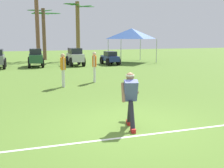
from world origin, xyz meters
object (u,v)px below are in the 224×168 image
at_px(frisbee_thrower, 130,97).
at_px(event_tent, 132,34).
at_px(teammate_deep, 94,64).
at_px(palm_tree_left_of_centre, 44,29).
at_px(palm_tree_far_left, 37,19).
at_px(teammate_midfield, 63,67).
at_px(frisbee_in_flight, 132,97).
at_px(parked_car_slot_b, 36,57).
at_px(palm_tree_right_of_centre, 78,26).
at_px(parked_car_slot_d, 110,58).
at_px(parked_car_slot_c, 75,56).

xyz_separation_m(frisbee_thrower, event_tent, (7.40, 17.14, 1.76)).
height_order(teammate_deep, palm_tree_left_of_centre, palm_tree_left_of_centre).
distance_m(frisbee_thrower, teammate_deep, 7.32).
distance_m(palm_tree_far_left, palm_tree_left_of_centre, 2.13).
bearing_deg(teammate_midfield, frisbee_in_flight, -79.78).
bearing_deg(parked_car_slot_b, palm_tree_right_of_centre, 48.81).
bearing_deg(frisbee_thrower, palm_tree_left_of_centre, 89.52).
bearing_deg(parked_car_slot_d, event_tent, 31.60).
height_order(frisbee_in_flight, palm_tree_left_of_centre, palm_tree_left_of_centre).
height_order(parked_car_slot_c, parked_car_slot_d, parked_car_slot_c).
xyz_separation_m(parked_car_slot_b, parked_car_slot_c, (3.06, -0.15, 0.00)).
xyz_separation_m(frisbee_in_flight, teammate_deep, (0.72, 6.47, 0.32)).
xyz_separation_m(palm_tree_right_of_centre, event_tent, (4.03, -3.96, -0.77)).
bearing_deg(palm_tree_far_left, event_tent, -22.30).
relative_size(teammate_midfield, palm_tree_left_of_centre, 0.31).
xyz_separation_m(frisbee_in_flight, teammate_midfield, (-1.02, 5.66, 0.32)).
height_order(palm_tree_left_of_centre, palm_tree_right_of_centre, palm_tree_right_of_centre).
distance_m(frisbee_thrower, palm_tree_right_of_centre, 21.51).
bearing_deg(parked_car_slot_d, palm_tree_left_of_centre, 124.55).
xyz_separation_m(teammate_deep, palm_tree_left_of_centre, (-0.91, 14.95, 2.07)).
xyz_separation_m(frisbee_in_flight, palm_tree_far_left, (-0.92, 19.63, 3.26)).
bearing_deg(parked_car_slot_d, parked_car_slot_c, 175.20).
distance_m(frisbee_thrower, parked_car_slot_b, 15.96).
bearing_deg(palm_tree_right_of_centre, parked_car_slot_d, -75.81).
relative_size(teammate_midfield, palm_tree_far_left, 0.23).
height_order(frisbee_in_flight, teammate_deep, teammate_deep).
xyz_separation_m(frisbee_thrower, parked_car_slot_d, (4.78, 15.52, -0.24)).
height_order(teammate_midfield, parked_car_slot_c, teammate_midfield).
bearing_deg(frisbee_in_flight, event_tent, 66.78).
height_order(frisbee_in_flight, teammate_midfield, teammate_midfield).
bearing_deg(parked_car_slot_b, parked_car_slot_c, -2.78).
bearing_deg(event_tent, palm_tree_far_left, 157.70).
distance_m(frisbee_thrower, frisbee_in_flight, 0.87).
bearing_deg(teammate_deep, parked_car_slot_d, 66.02).
bearing_deg(frisbee_in_flight, parked_car_slot_d, 73.39).
bearing_deg(frisbee_thrower, palm_tree_right_of_centre, 80.92).
distance_m(frisbee_thrower, event_tent, 18.75).
xyz_separation_m(palm_tree_far_left, palm_tree_left_of_centre, (0.73, 1.80, -0.87)).
height_order(parked_car_slot_d, palm_tree_left_of_centre, palm_tree_left_of_centre).
relative_size(teammate_midfield, teammate_deep, 1.00).
relative_size(frisbee_in_flight, parked_car_slot_c, 0.16).
bearing_deg(palm_tree_left_of_centre, frisbee_in_flight, -89.49).
bearing_deg(parked_car_slot_b, teammate_midfield, -86.87).
bearing_deg(palm_tree_far_left, palm_tree_left_of_centre, 68.06).
bearing_deg(parked_car_slot_d, parked_car_slot_b, 176.24).
distance_m(frisbee_in_flight, teammate_midfield, 5.76).
bearing_deg(palm_tree_far_left, parked_car_slot_d, -42.47).
height_order(parked_car_slot_c, palm_tree_far_left, palm_tree_far_left).
xyz_separation_m(teammate_midfield, parked_car_slot_c, (2.54, 9.34, -0.20)).
distance_m(parked_car_slot_b, palm_tree_far_left, 5.50).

